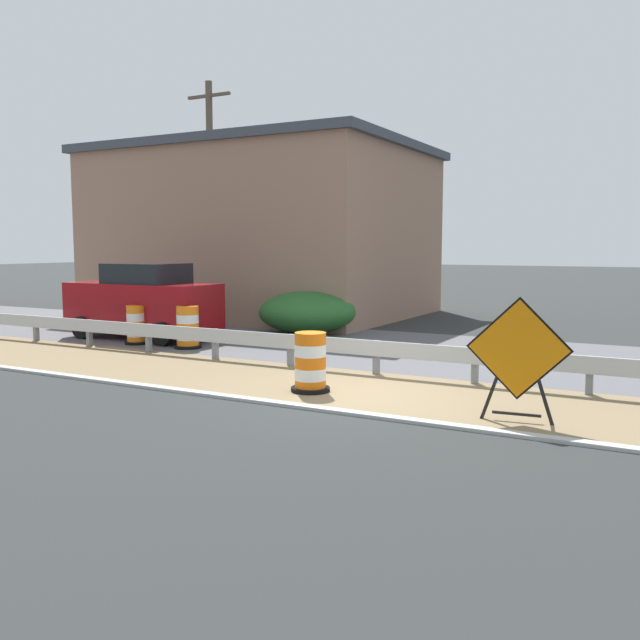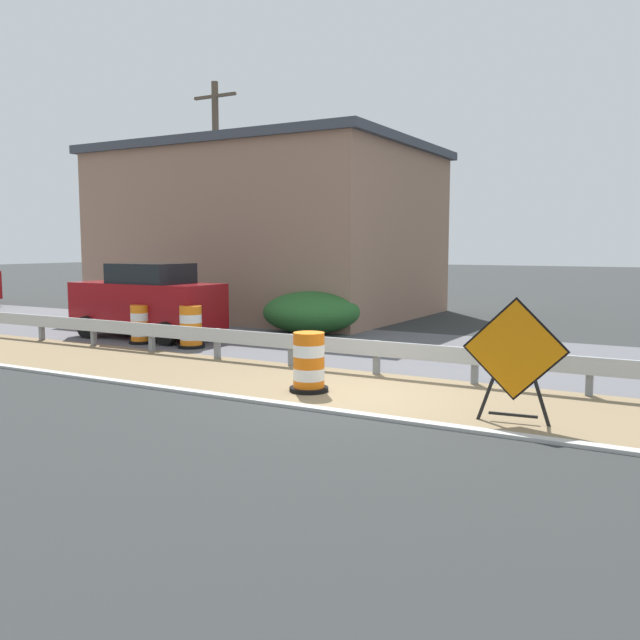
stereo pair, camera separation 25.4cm
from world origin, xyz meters
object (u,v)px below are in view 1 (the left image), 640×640
object	(u,v)px
traffic_barrel_mid	(136,327)
car_lead_near_lane	(143,301)
warning_sign_diamond	(518,354)
traffic_barrel_nearest	(310,365)
traffic_barrel_close	(188,329)
utility_pole_near	(211,197)

from	to	relation	value
traffic_barrel_mid	car_lead_near_lane	bearing A→B (deg)	32.59
warning_sign_diamond	car_lead_near_lane	distance (m)	12.27
traffic_barrel_nearest	traffic_barrel_mid	xyz separation A→B (m)	(2.99, 7.08, -0.02)
traffic_barrel_close	car_lead_near_lane	distance (m)	2.51
traffic_barrel_nearest	traffic_barrel_close	world-z (taller)	traffic_barrel_close
traffic_barrel_close	traffic_barrel_mid	size ratio (longest dim) A/B	1.04
traffic_barrel_mid	car_lead_near_lane	world-z (taller)	car_lead_near_lane
traffic_barrel_mid	utility_pole_near	world-z (taller)	utility_pole_near
car_lead_near_lane	utility_pole_near	xyz separation A→B (m)	(5.29, 1.60, 3.29)
traffic_barrel_mid	utility_pole_near	bearing A→B (deg)	19.48
warning_sign_diamond	traffic_barrel_close	world-z (taller)	warning_sign_diamond
warning_sign_diamond	traffic_barrel_mid	distance (m)	11.42
utility_pole_near	traffic_barrel_nearest	bearing A→B (deg)	-134.77
traffic_barrel_nearest	car_lead_near_lane	size ratio (longest dim) A/B	0.24
traffic_barrel_close	traffic_barrel_mid	bearing A→B (deg)	93.07
warning_sign_diamond	utility_pole_near	size ratio (longest dim) A/B	0.23
traffic_barrel_close	utility_pole_near	bearing A→B (deg)	32.46
traffic_barrel_nearest	car_lead_near_lane	bearing A→B (deg)	62.96
traffic_barrel_nearest	car_lead_near_lane	distance (m)	8.64
warning_sign_diamond	traffic_barrel_nearest	world-z (taller)	warning_sign_diamond
car_lead_near_lane	warning_sign_diamond	bearing A→B (deg)	159.30
traffic_barrel_close	car_lead_near_lane	bearing A→B (deg)	69.90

